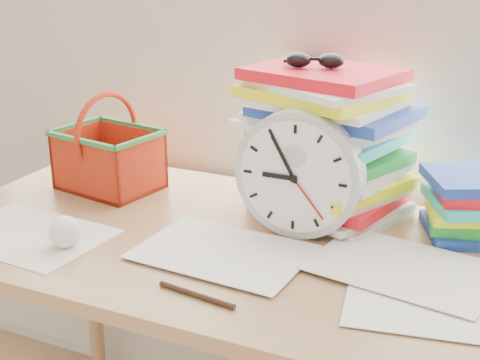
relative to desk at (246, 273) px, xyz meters
The scene contains 8 objects.
desk is the anchor object (origin of this frame).
paper_stack 0.34m from the desk, 68.52° to the left, with size 0.34×0.28×0.33m, color white, non-canonical shape.
clock 0.24m from the desk, 43.84° to the left, with size 0.27×0.27×0.05m, color #B8B8B8.
sunglasses 0.48m from the desk, 74.56° to the left, with size 0.14×0.12×0.04m, color black, non-canonical shape.
basket 0.51m from the desk, 161.70° to the left, with size 0.24×0.19×0.24m, color red, non-canonical shape.
crumpled_ball 0.39m from the desk, 151.12° to the right, with size 0.07×0.07×0.07m, color white.
pen 0.26m from the desk, 86.05° to the right, with size 0.01×0.01×0.16m, color black.
scattered_papers 0.08m from the desk, ahead, with size 1.26×0.42×0.02m, color white, non-canonical shape.
Camera 1 is at (0.52, 0.45, 1.34)m, focal length 50.00 mm.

